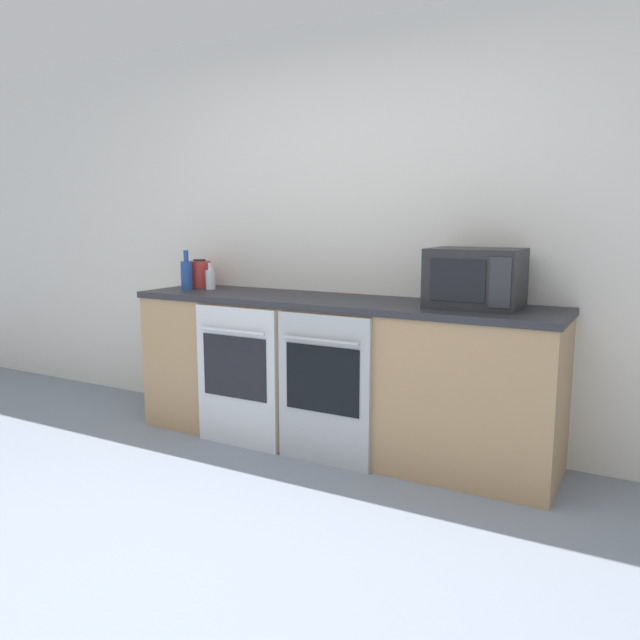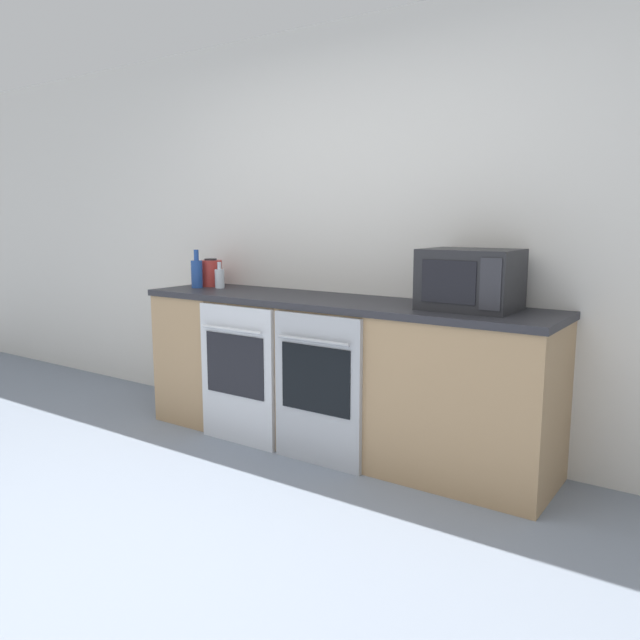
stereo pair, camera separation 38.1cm
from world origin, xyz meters
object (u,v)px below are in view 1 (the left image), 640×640
at_px(kettle, 200,274).
at_px(oven_left, 236,377).
at_px(microwave, 475,278).
at_px(bottle_blue, 187,274).
at_px(bottle_clear, 210,279).
at_px(oven_right, 323,390).

bearing_deg(kettle, oven_left, -34.39).
xyz_separation_m(oven_left, microwave, (1.35, 0.34, 0.64)).
height_order(microwave, bottle_blue, microwave).
bearing_deg(kettle, bottle_blue, -90.32).
distance_m(oven_left, bottle_blue, 0.89).
bearing_deg(bottle_blue, bottle_clear, 27.69).
relative_size(oven_right, bottle_blue, 3.29).
bearing_deg(kettle, bottle_clear, -23.30).
bearing_deg(bottle_clear, bottle_blue, -152.31).
xyz_separation_m(oven_left, oven_right, (0.61, 0.00, 0.00)).
relative_size(bottle_clear, kettle, 0.92).
bearing_deg(oven_left, bottle_clear, 142.68).
bearing_deg(oven_right, oven_left, 180.00).
bearing_deg(bottle_blue, oven_right, -12.91).
distance_m(microwave, bottle_blue, 1.96).
distance_m(oven_left, bottle_clear, 0.80).
bearing_deg(oven_right, kettle, 161.11).
relative_size(oven_left, kettle, 4.42).
bearing_deg(microwave, oven_right, -155.27).
xyz_separation_m(bottle_clear, bottle_blue, (-0.14, -0.08, 0.03)).
xyz_separation_m(bottle_clear, kettle, (-0.14, 0.06, 0.02)).
relative_size(oven_left, microwave, 1.80).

